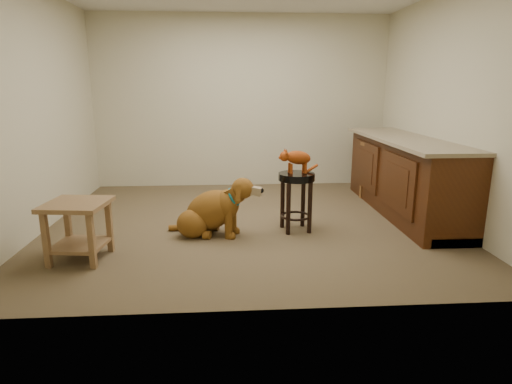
{
  "coord_description": "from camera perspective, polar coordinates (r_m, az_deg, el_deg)",
  "views": [
    {
      "loc": [
        -0.23,
        -4.73,
        1.54
      ],
      "look_at": [
        0.06,
        -0.33,
        0.45
      ],
      "focal_mm": 30.0,
      "sensor_mm": 36.0,
      "label": 1
    }
  ],
  "objects": [
    {
      "name": "cabinet_run",
      "position": [
        5.59,
        19.15,
        1.77
      ],
      "size": [
        0.7,
        2.56,
        0.94
      ],
      "color": "#42200B",
      "rests_on": "ground"
    },
    {
      "name": "padded_stool",
      "position": [
        4.63,
        5.39,
        0.26
      ],
      "size": [
        0.39,
        0.39,
        0.64
      ],
      "rotation": [
        0.0,
        0.0,
        0.13
      ],
      "color": "black",
      "rests_on": "ground"
    },
    {
      "name": "wood_stool",
      "position": [
        6.09,
        16.23,
        2.69
      ],
      "size": [
        0.49,
        0.49,
        0.79
      ],
      "rotation": [
        0.0,
        0.0,
        0.14
      ],
      "color": "brown",
      "rests_on": "ground"
    },
    {
      "name": "side_table",
      "position": [
        4.17,
        -22.63,
        -3.7
      ],
      "size": [
        0.58,
        0.58,
        0.54
      ],
      "rotation": [
        0.0,
        0.0,
        -0.12
      ],
      "color": "brown",
      "rests_on": "ground"
    },
    {
      "name": "room_shell",
      "position": [
        4.74,
        -1.09,
        15.54
      ],
      "size": [
        4.54,
        4.04,
        2.62
      ],
      "color": "beige",
      "rests_on": "ground"
    },
    {
      "name": "golden_retriever",
      "position": [
        4.55,
        -5.95,
        -2.61
      ],
      "size": [
        1.02,
        0.61,
        0.68
      ],
      "rotation": [
        0.0,
        0.0,
        -0.28
      ],
      "color": "brown",
      "rests_on": "ground"
    },
    {
      "name": "floor",
      "position": [
        4.98,
        -1.0,
        -4.12
      ],
      "size": [
        4.5,
        4.0,
        0.01
      ],
      "primitive_type": "cube",
      "color": "brown",
      "rests_on": "ground"
    },
    {
      "name": "tabby_kitten",
      "position": [
        4.56,
        5.35,
        4.48
      ],
      "size": [
        0.46,
        0.22,
        0.3
      ],
      "rotation": [
        0.0,
        0.0,
        0.13
      ],
      "color": "#8A350D",
      "rests_on": "padded_stool"
    }
  ]
}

